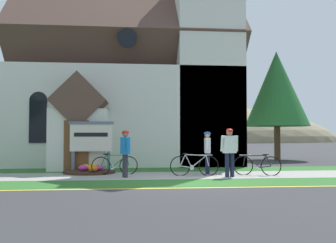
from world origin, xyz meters
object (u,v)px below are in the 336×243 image
(bicycle_orange, at_px, (194,165))
(bicycle_red, at_px, (115,165))
(bicycle_green, at_px, (257,165))
(cyclist_in_red_jersey, at_px, (230,148))
(roadside_conifer, at_px, (277,89))
(cyclist_in_yellow_jersey, at_px, (125,150))
(cyclist_in_green_jersey, at_px, (207,149))
(church_sign, at_px, (91,139))

(bicycle_orange, bearing_deg, bicycle_red, 168.19)
(bicycle_green, relative_size, bicycle_red, 0.95)
(cyclist_in_red_jersey, relative_size, roadside_conifer, 0.26)
(bicycle_orange, bearing_deg, cyclist_in_yellow_jersey, -171.77)
(cyclist_in_yellow_jersey, bearing_deg, bicycle_orange, 8.23)
(bicycle_red, bearing_deg, bicycle_orange, -11.81)
(bicycle_green, relative_size, cyclist_in_green_jersey, 1.00)
(cyclist_in_yellow_jersey, bearing_deg, church_sign, 123.37)
(church_sign, distance_m, bicycle_red, 1.83)
(bicycle_red, height_order, cyclist_in_red_jersey, cyclist_in_red_jersey)
(bicycle_red, xyz_separation_m, cyclist_in_yellow_jersey, (0.41, -0.97, 0.59))
(bicycle_green, xyz_separation_m, cyclist_in_yellow_jersey, (-4.85, -0.27, 0.59))
(bicycle_orange, xyz_separation_m, cyclist_in_yellow_jersey, (-2.51, -0.36, 0.58))
(bicycle_red, relative_size, roadside_conifer, 0.26)
(bicycle_green, relative_size, cyclist_in_yellow_jersey, 0.99)
(bicycle_orange, bearing_deg, bicycle_green, -2.25)
(cyclist_in_green_jersey, bearing_deg, bicycle_red, 177.70)
(bicycle_red, distance_m, cyclist_in_yellow_jersey, 1.21)
(cyclist_in_green_jersey, bearing_deg, roadside_conifer, 53.31)
(bicycle_green, xyz_separation_m, cyclist_in_green_jersey, (-1.75, 0.56, 0.57))
(cyclist_in_green_jersey, distance_m, cyclist_in_yellow_jersey, 3.21)
(cyclist_in_yellow_jersey, bearing_deg, cyclist_in_green_jersey, 15.03)
(bicycle_orange, xyz_separation_m, roadside_conifer, (6.51, 8.41, 3.95))
(cyclist_in_green_jersey, bearing_deg, church_sign, 163.79)
(bicycle_red, relative_size, cyclist_in_red_jersey, 1.00)
(bicycle_orange, height_order, cyclist_in_red_jersey, cyclist_in_red_jersey)
(bicycle_orange, xyz_separation_m, cyclist_in_red_jersey, (1.17, -0.60, 0.63))
(bicycle_red, relative_size, bicycle_orange, 0.96)
(cyclist_in_red_jersey, bearing_deg, cyclist_in_green_jersey, 118.61)
(church_sign, distance_m, cyclist_in_red_jersey, 5.63)
(cyclist_in_green_jersey, relative_size, cyclist_in_red_jersey, 0.95)
(bicycle_red, height_order, bicycle_orange, bicycle_orange)
(bicycle_green, height_order, cyclist_in_red_jersey, cyclist_in_red_jersey)
(church_sign, xyz_separation_m, bicycle_orange, (3.92, -1.78, -0.96))
(bicycle_orange, bearing_deg, cyclist_in_red_jersey, -27.00)
(cyclist_in_yellow_jersey, bearing_deg, cyclist_in_red_jersey, -3.62)
(bicycle_red, height_order, cyclist_in_green_jersey, cyclist_in_green_jersey)
(bicycle_green, bearing_deg, roadside_conifer, 63.91)
(church_sign, relative_size, bicycle_orange, 1.14)
(cyclist_in_green_jersey, bearing_deg, cyclist_in_red_jersey, -61.39)
(bicycle_green, bearing_deg, bicycle_red, 172.40)
(bicycle_red, distance_m, bicycle_orange, 2.98)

